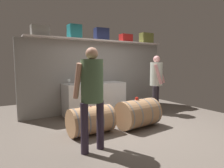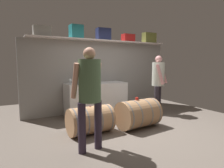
# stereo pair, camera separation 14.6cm
# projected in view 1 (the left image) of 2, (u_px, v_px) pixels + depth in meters

# --- Properties ---
(ground_plane) EXTENTS (5.74, 7.44, 0.02)m
(ground_plane) POSITION_uv_depth(u_px,v_px,m) (130.00, 124.00, 4.61)
(ground_plane) COLOR #635950
(back_wall_panel) EXTENTS (4.54, 0.10, 2.05)m
(back_wall_panel) POSITION_uv_depth(u_px,v_px,m) (99.00, 77.00, 5.86)
(back_wall_panel) COLOR gray
(back_wall_panel) RESTS_ON ground
(high_shelf_board) EXTENTS (4.18, 0.40, 0.03)m
(high_shelf_board) POSITION_uv_depth(u_px,v_px,m) (101.00, 41.00, 5.62)
(high_shelf_board) COLOR silver
(high_shelf_board) RESTS_ON back_wall_panel
(toolcase_grey) EXTENTS (0.42, 0.22, 0.26)m
(toolcase_grey) POSITION_uv_depth(u_px,v_px,m) (40.00, 31.00, 4.74)
(toolcase_grey) COLOR gray
(toolcase_grey) RESTS_ON high_shelf_board
(toolcase_teal) EXTENTS (0.33, 0.29, 0.35)m
(toolcase_teal) POSITION_uv_depth(u_px,v_px,m) (74.00, 32.00, 5.19)
(toolcase_teal) COLOR teal
(toolcase_teal) RESTS_ON high_shelf_board
(toolcase_navy) EXTENTS (0.41, 0.28, 0.34)m
(toolcase_navy) POSITION_uv_depth(u_px,v_px,m) (101.00, 34.00, 5.60)
(toolcase_navy) COLOR navy
(toolcase_navy) RESTS_ON high_shelf_board
(toolcase_red) EXTENTS (0.37, 0.24, 0.23)m
(toolcase_red) POSITION_uv_depth(u_px,v_px,m) (126.00, 38.00, 6.04)
(toolcase_red) COLOR red
(toolcase_red) RESTS_ON high_shelf_board
(toolcase_olive) EXTENTS (0.44, 0.23, 0.33)m
(toolcase_olive) POSITION_uv_depth(u_px,v_px,m) (146.00, 38.00, 6.46)
(toolcase_olive) COLOR olive
(toolcase_olive) RESTS_ON high_shelf_board
(work_cabinet) EXTENTS (1.67, 0.65, 0.88)m
(work_cabinet) POSITION_uv_depth(u_px,v_px,m) (94.00, 99.00, 5.41)
(work_cabinet) COLOR silver
(work_cabinet) RESTS_ON ground
(wine_bottle_green) EXTENTS (0.07, 0.07, 0.33)m
(wine_bottle_green) POSITION_uv_depth(u_px,v_px,m) (89.00, 78.00, 5.36)
(wine_bottle_green) COLOR #265927
(wine_bottle_green) RESTS_ON work_cabinet
(wine_bottle_clear) EXTENTS (0.07, 0.07, 0.29)m
(wine_bottle_clear) POSITION_uv_depth(u_px,v_px,m) (77.00, 80.00, 4.92)
(wine_bottle_clear) COLOR #ADBCC1
(wine_bottle_clear) RESTS_ON work_cabinet
(wine_glass) EXTENTS (0.08, 0.08, 0.15)m
(wine_glass) POSITION_uv_depth(u_px,v_px,m) (69.00, 81.00, 4.91)
(wine_glass) COLOR white
(wine_glass) RESTS_ON work_cabinet
(red_funnel) EXTENTS (0.11, 0.11, 0.10)m
(red_funnel) POSITION_uv_depth(u_px,v_px,m) (95.00, 81.00, 5.32)
(red_funnel) COLOR red
(red_funnel) RESTS_ON work_cabinet
(wine_barrel_near) EXTENTS (0.96, 0.69, 0.63)m
(wine_barrel_near) POSITION_uv_depth(u_px,v_px,m) (138.00, 113.00, 4.35)
(wine_barrel_near) COLOR #A27751
(wine_barrel_near) RESTS_ON ground
(wine_barrel_far) EXTENTS (0.90, 0.59, 0.57)m
(wine_barrel_far) POSITION_uv_depth(u_px,v_px,m) (91.00, 120.00, 3.93)
(wine_barrel_far) COLOR tan
(wine_barrel_far) RESTS_ON ground
(tasting_cup) EXTENTS (0.07, 0.07, 0.05)m
(tasting_cup) POSITION_uv_depth(u_px,v_px,m) (137.00, 99.00, 4.29)
(tasting_cup) COLOR red
(tasting_cup) RESTS_ON wine_barrel_near
(winemaker_pouring) EXTENTS (0.53, 0.49, 1.63)m
(winemaker_pouring) POSITION_uv_depth(u_px,v_px,m) (156.00, 78.00, 5.51)
(winemaker_pouring) COLOR #2F2931
(winemaker_pouring) RESTS_ON ground
(visitor_tasting) EXTENTS (0.51, 0.41, 1.67)m
(visitor_tasting) POSITION_uv_depth(u_px,v_px,m) (92.00, 89.00, 3.08)
(visitor_tasting) COLOR #302636
(visitor_tasting) RESTS_ON ground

